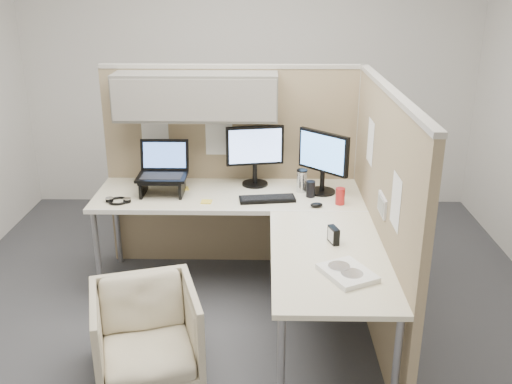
{
  "coord_description": "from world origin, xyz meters",
  "views": [
    {
      "loc": [
        0.17,
        -3.43,
        2.24
      ],
      "look_at": [
        0.1,
        0.25,
        0.85
      ],
      "focal_mm": 40.0,
      "sensor_mm": 36.0,
      "label": 1
    }
  ],
  "objects_px": {
    "office_chair": "(146,329)",
    "monitor_left": "(255,151)",
    "keyboard": "(267,199)",
    "desk": "(259,221)"
  },
  "relations": [
    {
      "from": "office_chair",
      "to": "monitor_left",
      "type": "distance_m",
      "value": 1.62
    },
    {
      "from": "desk",
      "to": "office_chair",
      "type": "bearing_deg",
      "value": -132.01
    },
    {
      "from": "office_chair",
      "to": "monitor_left",
      "type": "relative_size",
      "value": 1.32
    },
    {
      "from": "monitor_left",
      "to": "keyboard",
      "type": "bearing_deg",
      "value": -84.68
    },
    {
      "from": "monitor_left",
      "to": "office_chair",
      "type": "bearing_deg",
      "value": -125.38
    },
    {
      "from": "office_chair",
      "to": "keyboard",
      "type": "relative_size",
      "value": 1.54
    },
    {
      "from": "office_chair",
      "to": "desk",
      "type": "bearing_deg",
      "value": 31.28
    },
    {
      "from": "desk",
      "to": "office_chair",
      "type": "xyz_separation_m",
      "value": [
        -0.66,
        -0.73,
        -0.38
      ]
    },
    {
      "from": "keyboard",
      "to": "monitor_left",
      "type": "bearing_deg",
      "value": 98.19
    },
    {
      "from": "desk",
      "to": "office_chair",
      "type": "distance_m",
      "value": 1.05
    }
  ]
}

